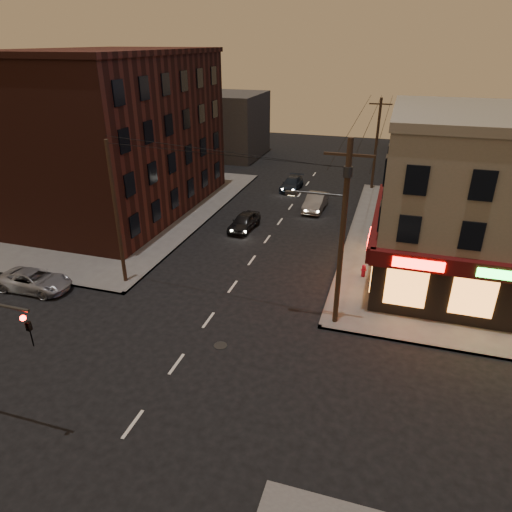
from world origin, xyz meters
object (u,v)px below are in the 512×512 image
at_px(suv_cross, 35,281).
at_px(sedan_mid, 315,202).
at_px(fire_hydrant, 364,270).
at_px(sedan_near, 244,222).
at_px(sedan_far, 292,184).

bearing_deg(suv_cross, sedan_mid, -35.92).
bearing_deg(fire_hydrant, sedan_near, 150.35).
height_order(sedan_near, sedan_mid, sedan_mid).
bearing_deg(sedan_far, suv_cross, -110.28).
xyz_separation_m(suv_cross, fire_hydrant, (19.45, 7.59, -0.03)).
bearing_deg(sedan_mid, suv_cross, -122.85).
relative_size(sedan_near, sedan_far, 0.94).
xyz_separation_m(suv_cross, sedan_mid, (13.99, 19.89, 0.11)).
bearing_deg(fire_hydrant, sedan_far, 116.82).
height_order(sedan_near, fire_hydrant, sedan_near).
distance_m(sedan_near, sedan_far, 11.99).
distance_m(sedan_near, sedan_mid, 8.04).
height_order(sedan_mid, sedan_far, sedan_mid).
distance_m(sedan_near, fire_hydrant, 11.70).
distance_m(suv_cross, sedan_near, 16.28).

